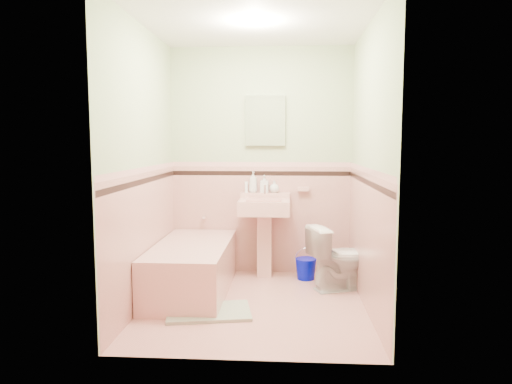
# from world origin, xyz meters

# --- Properties ---
(floor) EXTENTS (2.20, 2.20, 0.00)m
(floor) POSITION_xyz_m (0.00, 0.00, 0.00)
(floor) COLOR #DE9B91
(floor) RESTS_ON ground
(ceiling) EXTENTS (2.20, 2.20, 0.00)m
(ceiling) POSITION_xyz_m (0.00, 0.00, 2.50)
(ceiling) COLOR white
(ceiling) RESTS_ON ground
(wall_back) EXTENTS (2.50, 0.00, 2.50)m
(wall_back) POSITION_xyz_m (0.00, 1.10, 1.25)
(wall_back) COLOR beige
(wall_back) RESTS_ON ground
(wall_front) EXTENTS (2.50, 0.00, 2.50)m
(wall_front) POSITION_xyz_m (0.00, -1.10, 1.25)
(wall_front) COLOR beige
(wall_front) RESTS_ON ground
(wall_left) EXTENTS (0.00, 2.50, 2.50)m
(wall_left) POSITION_xyz_m (-1.00, 0.00, 1.25)
(wall_left) COLOR beige
(wall_left) RESTS_ON ground
(wall_right) EXTENTS (0.00, 2.50, 2.50)m
(wall_right) POSITION_xyz_m (1.00, 0.00, 1.25)
(wall_right) COLOR beige
(wall_right) RESTS_ON ground
(wainscot_back) EXTENTS (2.00, 0.00, 2.00)m
(wainscot_back) POSITION_xyz_m (0.00, 1.09, 0.60)
(wainscot_back) COLOR #E1A196
(wainscot_back) RESTS_ON ground
(wainscot_front) EXTENTS (2.00, 0.00, 2.00)m
(wainscot_front) POSITION_xyz_m (0.00, -1.09, 0.60)
(wainscot_front) COLOR #E1A196
(wainscot_front) RESTS_ON ground
(wainscot_left) EXTENTS (0.00, 2.20, 2.20)m
(wainscot_left) POSITION_xyz_m (-0.99, 0.00, 0.60)
(wainscot_left) COLOR #E1A196
(wainscot_left) RESTS_ON ground
(wainscot_right) EXTENTS (0.00, 2.20, 2.20)m
(wainscot_right) POSITION_xyz_m (0.99, 0.00, 0.60)
(wainscot_right) COLOR #E1A196
(wainscot_right) RESTS_ON ground
(accent_back) EXTENTS (2.00, 0.00, 2.00)m
(accent_back) POSITION_xyz_m (0.00, 1.08, 1.12)
(accent_back) COLOR black
(accent_back) RESTS_ON ground
(accent_front) EXTENTS (2.00, 0.00, 2.00)m
(accent_front) POSITION_xyz_m (0.00, -1.08, 1.12)
(accent_front) COLOR black
(accent_front) RESTS_ON ground
(accent_left) EXTENTS (0.00, 2.20, 2.20)m
(accent_left) POSITION_xyz_m (-0.98, 0.00, 1.12)
(accent_left) COLOR black
(accent_left) RESTS_ON ground
(accent_right) EXTENTS (0.00, 2.20, 2.20)m
(accent_right) POSITION_xyz_m (0.98, 0.00, 1.12)
(accent_right) COLOR black
(accent_right) RESTS_ON ground
(cap_back) EXTENTS (2.00, 0.00, 2.00)m
(cap_back) POSITION_xyz_m (0.00, 1.08, 1.22)
(cap_back) COLOR #DEA19C
(cap_back) RESTS_ON ground
(cap_front) EXTENTS (2.00, 0.00, 2.00)m
(cap_front) POSITION_xyz_m (0.00, -1.08, 1.22)
(cap_front) COLOR #DEA19C
(cap_front) RESTS_ON ground
(cap_left) EXTENTS (0.00, 2.20, 2.20)m
(cap_left) POSITION_xyz_m (-0.98, 0.00, 1.22)
(cap_left) COLOR #DEA19C
(cap_left) RESTS_ON ground
(cap_right) EXTENTS (0.00, 2.20, 2.20)m
(cap_right) POSITION_xyz_m (0.98, 0.00, 1.22)
(cap_right) COLOR #DEA19C
(cap_right) RESTS_ON ground
(bathtub) EXTENTS (0.70, 1.50, 0.45)m
(bathtub) POSITION_xyz_m (-0.63, 0.33, 0.23)
(bathtub) COLOR #D9A097
(bathtub) RESTS_ON floor
(tub_faucet) EXTENTS (0.04, 0.12, 0.04)m
(tub_faucet) POSITION_xyz_m (-0.63, 1.05, 0.63)
(tub_faucet) COLOR silver
(tub_faucet) RESTS_ON wall_back
(sink) EXTENTS (0.54, 0.48, 0.85)m
(sink) POSITION_xyz_m (0.05, 0.86, 0.43)
(sink) COLOR #D9A097
(sink) RESTS_ON floor
(sink_faucet) EXTENTS (0.02, 0.02, 0.10)m
(sink_faucet) POSITION_xyz_m (0.05, 1.00, 0.95)
(sink_faucet) COLOR silver
(sink_faucet) RESTS_ON sink
(medicine_cabinet) EXTENTS (0.44, 0.04, 0.55)m
(medicine_cabinet) POSITION_xyz_m (0.05, 1.07, 1.70)
(medicine_cabinet) COLOR white
(medicine_cabinet) RESTS_ON wall_back
(soap_dish) EXTENTS (0.13, 0.08, 0.04)m
(soap_dish) POSITION_xyz_m (0.47, 1.06, 0.95)
(soap_dish) COLOR #D9A097
(soap_dish) RESTS_ON wall_back
(soap_bottle_left) EXTENTS (0.12, 0.12, 0.23)m
(soap_bottle_left) POSITION_xyz_m (-0.08, 1.04, 1.03)
(soap_bottle_left) COLOR #B2B2B2
(soap_bottle_left) RESTS_ON sink
(soap_bottle_mid) EXTENTS (0.09, 0.09, 0.19)m
(soap_bottle_mid) POSITION_xyz_m (0.04, 1.04, 1.01)
(soap_bottle_mid) COLOR #B2B2B2
(soap_bottle_mid) RESTS_ON sink
(soap_bottle_right) EXTENTS (0.13, 0.13, 0.13)m
(soap_bottle_right) POSITION_xyz_m (0.15, 1.04, 0.98)
(soap_bottle_right) COLOR #B2B2B2
(soap_bottle_right) RESTS_ON sink
(tube) EXTENTS (0.04, 0.04, 0.12)m
(tube) POSITION_xyz_m (-0.16, 1.04, 0.97)
(tube) COLOR white
(tube) RESTS_ON sink
(toilet) EXTENTS (0.72, 0.56, 0.65)m
(toilet) POSITION_xyz_m (0.83, 0.50, 0.32)
(toilet) COLOR white
(toilet) RESTS_ON floor
(bucket) EXTENTS (0.25, 0.25, 0.23)m
(bucket) POSITION_xyz_m (0.50, 0.83, 0.11)
(bucket) COLOR #0007BD
(bucket) RESTS_ON floor
(bath_mat) EXTENTS (0.78, 0.59, 0.03)m
(bath_mat) POSITION_xyz_m (-0.37, -0.25, 0.01)
(bath_mat) COLOR #92A388
(bath_mat) RESTS_ON floor
(shoe) EXTENTS (0.16, 0.07, 0.06)m
(shoe) POSITION_xyz_m (-0.44, -0.37, 0.06)
(shoe) COLOR #BF1E59
(shoe) RESTS_ON bath_mat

